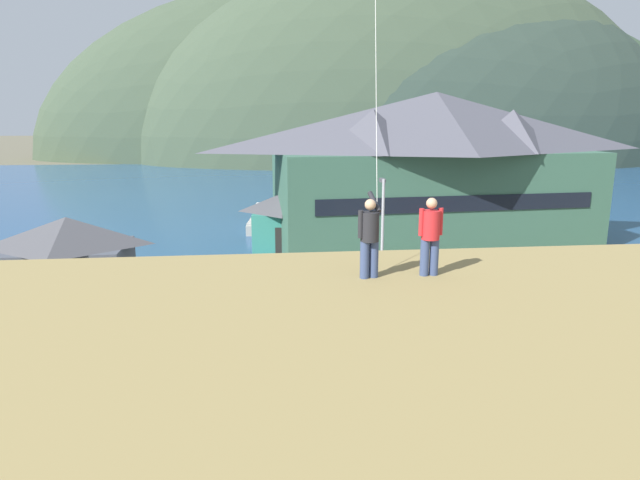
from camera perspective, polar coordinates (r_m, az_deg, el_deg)
The scene contains 22 objects.
ground_plane at distance 21.33m, azimuth 0.40°, elevation -14.60°, with size 600.00×600.00×0.00m, color #66604C.
parking_lot_pad at distance 25.84m, azimuth -0.87°, elevation -9.44°, with size 40.00×20.00×0.10m, color gray.
bay_water at distance 79.47m, azimuth -4.52°, elevation 5.57°, with size 360.00×84.00×0.03m, color navy.
far_hill_west_ridge at distance 142.00m, azimuth 1.10°, elevation 8.71°, with size 144.66×52.14×84.82m, color #3D4C38.
far_hill_east_peak at distance 132.59m, azimuth 9.21°, elevation 8.27°, with size 125.20×57.64×89.69m, color #3D4C38.
far_hill_center_saddle at distance 136.29m, azimuth 12.29°, elevation 8.26°, with size 117.21×64.61×79.75m, color #2D3D33.
far_hill_far_shoulder at distance 137.44m, azimuth 15.41°, elevation 8.13°, with size 119.77×52.74×69.38m, color #334733.
harbor_lodge at distance 42.59m, azimuth 11.81°, elevation 7.55°, with size 25.70×12.43×11.60m.
storage_shed_near_lot at distance 29.82m, azimuth -24.56°, elevation -2.41°, with size 6.02×4.70×5.04m.
storage_shed_waterside at distance 41.33m, azimuth -3.80°, elevation 2.11°, with size 5.18×4.76×4.28m.
wharf_dock at distance 53.34m, azimuth -1.59°, elevation 2.48°, with size 3.20×12.16×0.70m.
moored_boat_wharfside at distance 49.94m, azimuth -5.57°, elevation 2.16°, with size 3.62×8.68×2.16m.
moored_boat_outer_mooring at distance 51.05m, azimuth 2.61°, elevation 2.43°, with size 2.87×7.60×2.16m.
parked_car_mid_row_center at distance 22.12m, azimuth -14.57°, elevation -10.95°, with size 4.22×2.08×1.82m.
parked_car_corner_spot at distance 22.48m, azimuth 14.71°, elevation -10.57°, with size 4.36×2.38×1.82m.
parked_car_mid_row_near at distance 27.51m, azimuth -3.03°, elevation -5.81°, with size 4.23×2.12×1.82m.
parked_car_front_row_red at distance 21.79m, azimuth 2.55°, elevation -10.91°, with size 4.29×2.24×1.82m.
parked_car_front_row_silver at distance 27.70m, azimuth 16.47°, elevation -6.20°, with size 4.25×2.15×1.82m.
parked_car_mid_row_far at distance 23.69m, azimuth 26.52°, elevation -10.31°, with size 4.27×2.19×1.82m.
parking_light_pole at distance 30.73m, azimuth 6.51°, elevation 1.39°, with size 0.24×0.78×6.37m.
person_kite_flyer at distance 11.87m, azimuth 5.18°, elevation 0.50°, with size 0.52×0.70×1.86m.
person_companion at distance 12.25m, azimuth 11.42°, elevation 0.60°, with size 0.55×0.40×1.74m.
Camera 1 is at (-2.16, -18.84, 9.77)m, focal length 30.72 mm.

